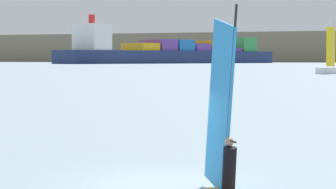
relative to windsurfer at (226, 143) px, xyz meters
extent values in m
plane|color=gray|center=(-2.13, 1.45, -1.27)|extent=(4000.00, 4000.00, 0.00)
cylinder|color=black|center=(0.14, -0.24, 1.05)|extent=(0.51, 0.79, 4.40)
cube|color=#268CD8|center=(-0.23, 0.38, 0.86)|extent=(1.20, 1.94, 4.28)
cylinder|color=black|center=(-0.04, 0.06, 0.10)|extent=(0.82, 1.32, 0.04)
cylinder|color=black|center=(0.12, -0.20, -0.60)|extent=(0.51, 0.55, 1.12)
sphere|color=tan|center=(0.12, -0.20, 0.06)|extent=(0.22, 0.22, 0.22)
cube|color=navy|center=(-136.40, 485.09, 3.08)|extent=(122.59, 166.43, 8.69)
cube|color=silver|center=(-174.24, 427.61, 15.91)|extent=(28.84, 25.52, 16.96)
cylinder|color=red|center=(-174.24, 427.61, 27.39)|extent=(4.00, 4.00, 6.00)
cube|color=gold|center=(-152.27, 460.98, 10.03)|extent=(28.66, 25.70, 5.20)
cube|color=#59388C|center=(-143.45, 474.38, 11.33)|extent=(28.66, 25.70, 7.80)
cube|color=#1E66AD|center=(-134.64, 487.77, 11.33)|extent=(28.66, 25.70, 7.80)
cube|color=#59388C|center=(-125.82, 501.17, 10.03)|extent=(28.66, 25.70, 5.20)
cube|color=gold|center=(-117.00, 514.57, 11.33)|extent=(28.66, 25.70, 7.80)
cube|color=#59388C|center=(-108.18, 527.97, 8.73)|extent=(28.66, 25.70, 2.60)
cube|color=#2D8C47|center=(-99.36, 541.37, 12.63)|extent=(28.66, 25.70, 10.40)
cube|color=#756B56|center=(-132.83, 886.88, 12.63)|extent=(1229.73, 550.90, 27.80)
cube|color=white|center=(-5.92, 146.83, -0.59)|extent=(7.40, 7.37, 1.35)
cylinder|color=#B2B2B7|center=(-5.92, 146.83, 5.15)|extent=(0.16, 0.16, 10.12)
cube|color=yellow|center=(-6.49, 146.26, 4.64)|extent=(1.76, 1.75, 8.50)
camera|label=1|loc=(3.46, -17.14, 2.01)|focal=79.04mm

